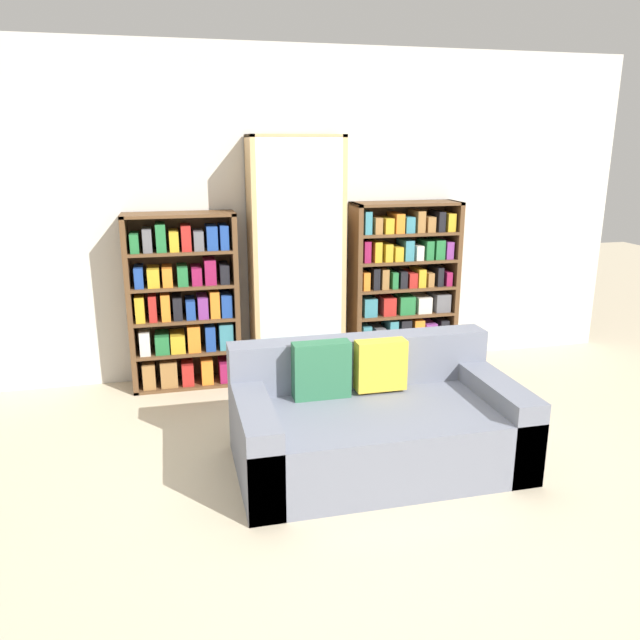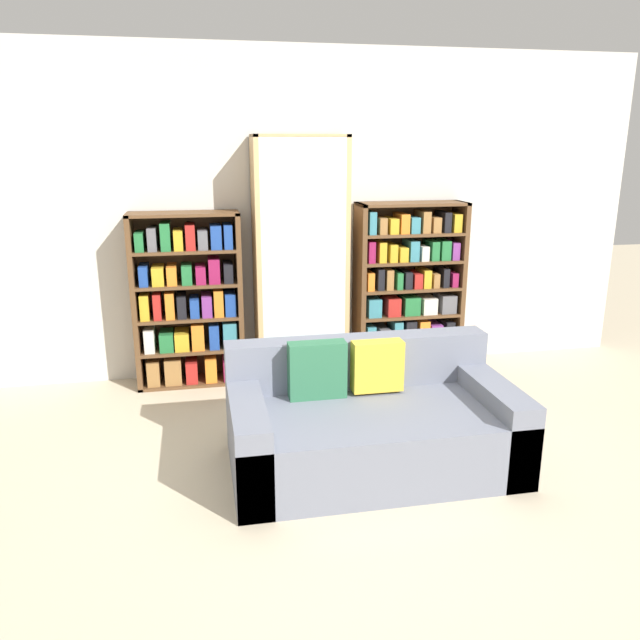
% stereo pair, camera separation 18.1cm
% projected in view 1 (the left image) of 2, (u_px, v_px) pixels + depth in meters
% --- Properties ---
extents(ground_plane, '(16.00, 16.00, 0.00)m').
position_uv_depth(ground_plane, '(380.00, 510.00, 3.42)').
color(ground_plane, beige).
extents(wall_back, '(6.04, 0.06, 2.70)m').
position_uv_depth(wall_back, '(292.00, 216.00, 5.25)').
color(wall_back, beige).
rests_on(wall_back, ground).
extents(couch, '(1.73, 0.96, 0.76)m').
position_uv_depth(couch, '(374.00, 423.00, 3.87)').
color(couch, slate).
rests_on(couch, ground).
extents(bookshelf_left, '(0.87, 0.32, 1.42)m').
position_uv_depth(bookshelf_left, '(184.00, 305.00, 5.03)').
color(bookshelf_left, brown).
rests_on(bookshelf_left, ground).
extents(display_cabinet, '(0.76, 0.36, 2.01)m').
position_uv_depth(display_cabinet, '(296.00, 262.00, 5.14)').
color(display_cabinet, tan).
rests_on(display_cabinet, ground).
extents(bookshelf_right, '(0.93, 0.32, 1.46)m').
position_uv_depth(bookshelf_right, '(403.00, 289.00, 5.45)').
color(bookshelf_right, brown).
rests_on(bookshelf_right, ground).
extents(wine_bottle, '(0.08, 0.08, 0.40)m').
position_uv_depth(wine_bottle, '(393.00, 381.00, 4.83)').
color(wine_bottle, black).
rests_on(wine_bottle, ground).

